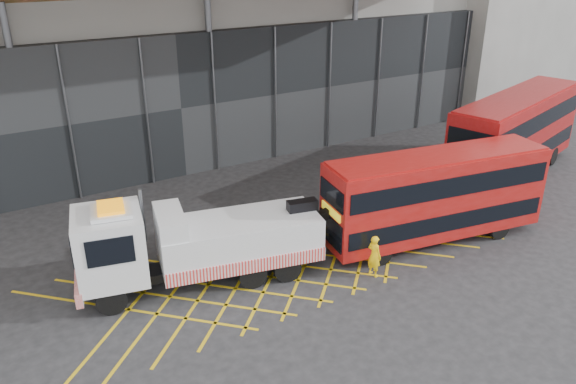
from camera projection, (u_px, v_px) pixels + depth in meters
ground_plane at (244, 273)px, 22.98m from camera, size 120.00×120.00×0.00m
road_markings at (278, 263)px, 23.74m from camera, size 19.96×7.16×0.01m
construction_building at (131, 4)px, 34.65m from camera, size 55.00×23.97×18.00m
recovery_truck at (193, 243)px, 21.69m from camera, size 11.13×4.61×3.87m
bus_towed at (435, 194)px, 24.67m from camera, size 10.44×3.99×4.15m
bus_second at (515, 131)px, 31.79m from camera, size 11.93×5.77×4.75m
worker at (374, 256)px, 22.53m from camera, size 0.52×0.71×1.79m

